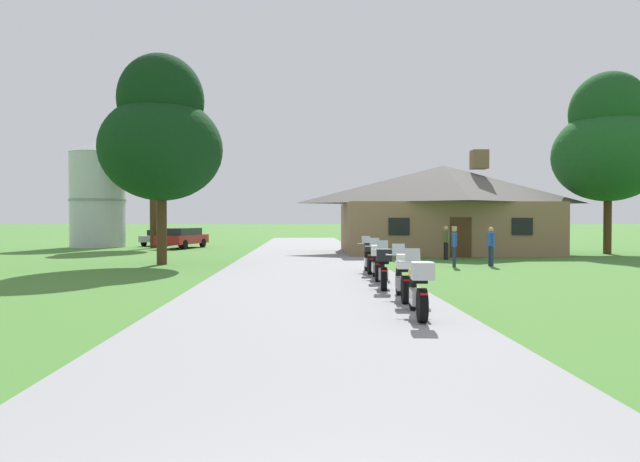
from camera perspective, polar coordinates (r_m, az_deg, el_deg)
The scene contains 17 objects.
ground_plane at distance 22.12m, azimuth -1.45°, elevation -3.95°, with size 500.00×500.00×0.00m, color #42752D.
asphalt_driveway at distance 20.13m, azimuth -1.43°, elevation -4.37°, with size 6.40×80.00×0.06m, color gray.
motorcycle_yellow_nearest_to_camera at distance 11.17m, azimuth 9.91°, elevation -5.76°, with size 0.66×2.08×1.30m.
motorcycle_white_second_in_row at distance 13.49m, azimuth 8.37°, elevation -4.58°, with size 0.66×2.08×1.30m.
motorcycle_green_third_in_row at distance 15.76m, azimuth 6.44°, elevation -3.75°, with size 0.72×2.08×1.30m.
motorcycle_orange_fourth_in_row at distance 18.00m, azimuth 5.73°, elevation -3.14°, with size 0.66×2.08×1.30m.
motorcycle_red_farthest_in_row at distance 20.21m, azimuth 4.93°, elevation -2.67°, with size 0.66×2.08×1.30m.
stone_lodge at distance 33.73m, azimuth 12.42°, elevation 2.27°, with size 12.26×7.58×6.04m.
bystander_olive_shirt_near_lodge at distance 28.32m, azimuth 12.63°, elevation -0.98°, with size 0.30×0.54×1.67m.
bystander_blue_shirt_beside_signpost at distance 24.88m, azimuth 16.91°, elevation -1.29°, with size 0.26×0.55×1.67m.
bystander_blue_shirt_by_tree at distance 24.00m, azimuth 13.43°, elevation -1.31°, with size 0.31×0.53×1.69m.
tree_left_near at distance 25.87m, azimuth -15.77°, elevation 9.38°, with size 5.32×5.32×9.18m.
tree_right_of_lodge at distance 36.66m, azimuth 27.15°, elevation 7.95°, with size 6.18×6.18×10.45m.
tree_left_far at distance 41.06m, azimuth -16.57°, elevation 7.71°, with size 4.62×4.62×9.76m.
metal_silo_distant at distance 43.60m, azimuth -21.56°, elevation 3.55°, with size 3.94×3.94×7.71m.
parked_red_suv_far_left at distance 40.00m, azimuth -13.78°, elevation -0.60°, with size 2.95×4.92×1.40m.
parked_silver_sedan_far_left at distance 44.90m, azimuth -15.72°, elevation -0.60°, with size 2.43×4.42×1.20m.
Camera 1 is at (-0.10, -2.04, 1.95)m, focal length 31.63 mm.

